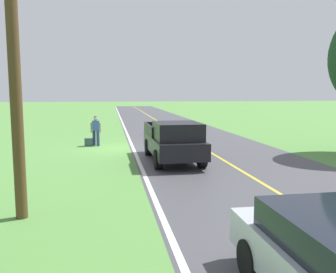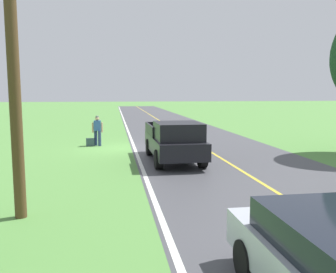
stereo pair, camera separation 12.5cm
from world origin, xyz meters
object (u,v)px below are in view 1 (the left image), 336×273
Objects in this scene: hitchhiker_walking at (96,129)px; utility_pole_roadside at (15,72)px; suitcase_carried at (89,142)px; pickup_truck_passing at (174,140)px.

utility_pole_roadside is (1.36, 11.84, 2.55)m from hitchhiker_walking.
suitcase_carried is 6.70m from pickup_truck_passing.
suitcase_carried is at bearing -94.61° from utility_pole_roadside.
pickup_truck_passing is (-3.58, 5.42, -0.01)m from hitchhiker_walking.
hitchhiker_walking is 0.87m from suitcase_carried.
pickup_truck_passing reaches higher than suitcase_carried.
pickup_truck_passing reaches higher than hitchhiker_walking.
utility_pole_roadside is at bearing -6.47° from suitcase_carried.
utility_pole_roadside is at bearing 83.43° from hitchhiker_walking.
suitcase_carried is 12.24m from utility_pole_roadside.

